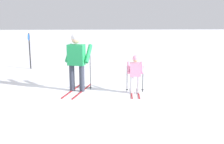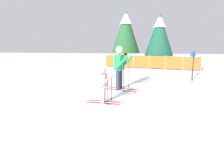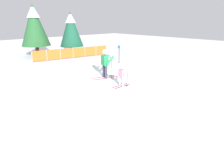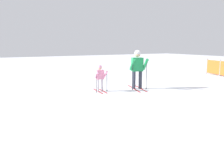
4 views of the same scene
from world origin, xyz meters
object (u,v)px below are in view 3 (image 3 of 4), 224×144
at_px(skier_child, 122,74).
at_px(trail_marker, 119,52).
at_px(conifer_near, 71,29).
at_px(safety_fence, 73,53).
at_px(skier_adult, 105,61).
at_px(conifer_far, 34,24).

height_order(skier_child, trail_marker, trail_marker).
bearing_deg(conifer_near, safety_fence, -118.35).
bearing_deg(conifer_near, skier_adult, -107.01).
height_order(skier_child, safety_fence, skier_child).
xyz_separation_m(skier_child, conifer_far, (-0.08, 11.89, 2.48)).
distance_m(skier_child, safety_fence, 8.62).
distance_m(conifer_far, conifer_near, 3.52).
distance_m(skier_child, trail_marker, 5.64).
bearing_deg(trail_marker, conifer_far, 117.01).
bearing_deg(safety_fence, conifer_far, 120.62).
xyz_separation_m(skier_adult, trail_marker, (3.57, 2.31, -0.14)).
relative_size(skier_adult, conifer_near, 0.41).
relative_size(skier_child, safety_fence, 0.16).
height_order(skier_adult, conifer_far, conifer_far).
distance_m(skier_child, conifer_far, 12.14).
relative_size(safety_fence, conifer_near, 1.62).
distance_m(skier_adult, trail_marker, 4.25).
height_order(conifer_far, trail_marker, conifer_far).
height_order(safety_fence, trail_marker, trail_marker).
bearing_deg(skier_adult, trail_marker, 48.69).
bearing_deg(skier_adult, skier_child, -84.94).
height_order(safety_fence, conifer_near, conifer_near).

